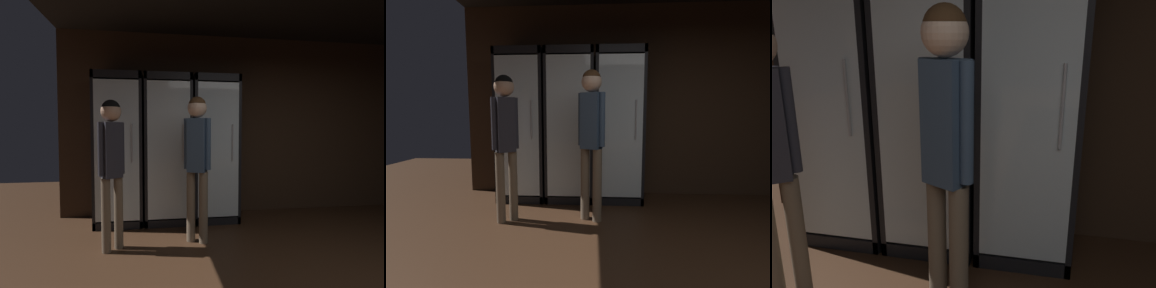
{
  "view_description": "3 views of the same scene",
  "coord_description": "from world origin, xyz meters",
  "views": [
    {
      "loc": [
        -1.55,
        -1.05,
        1.29
      ],
      "look_at": [
        -1.06,
        2.55,
        1.12
      ],
      "focal_mm": 24.14,
      "sensor_mm": 36.0,
      "label": 1
    },
    {
      "loc": [
        -1.07,
        -1.07,
        1.21
      ],
      "look_at": [
        -1.28,
        2.62,
        0.8
      ],
      "focal_mm": 24.95,
      "sensor_mm": 36.0,
      "label": 2
    },
    {
      "loc": [
        -0.61,
        0.12,
        1.59
      ],
      "look_at": [
        -1.09,
        2.32,
        0.91
      ],
      "focal_mm": 36.21,
      "sensor_mm": 36.0,
      "label": 3
    }
  ],
  "objects": [
    {
      "name": "cooler_center",
      "position": [
        -0.72,
        2.73,
        1.02
      ],
      "size": [
        0.65,
        0.62,
        2.09
      ],
      "color": "black",
      "rests_on": "ground"
    },
    {
      "name": "cooler_left",
      "position": [
        -1.39,
        2.73,
        1.02
      ],
      "size": [
        0.65,
        0.62,
        2.09
      ],
      "color": "black",
      "rests_on": "ground"
    },
    {
      "name": "wall_back",
      "position": [
        0.0,
        3.03,
        1.4
      ],
      "size": [
        6.0,
        0.06,
        2.8
      ],
      "primitive_type": "cube",
      "color": "#382619",
      "rests_on": "ground"
    },
    {
      "name": "cooler_far_left",
      "position": [
        -2.07,
        2.73,
        1.02
      ],
      "size": [
        0.65,
        0.62,
        2.09
      ],
      "color": "black",
      "rests_on": "ground"
    },
    {
      "name": "shopper_near",
      "position": [
        -2.04,
        1.81,
        1.04
      ],
      "size": [
        0.25,
        0.23,
        1.63
      ],
      "color": "#72604C",
      "rests_on": "ground"
    },
    {
      "name": "shopper_far",
      "position": [
        -1.09,
        1.9,
        1.08
      ],
      "size": [
        0.3,
        0.23,
        1.7
      ],
      "color": "#72604C",
      "rests_on": "ground"
    }
  ]
}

